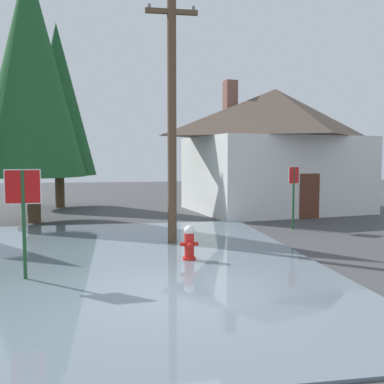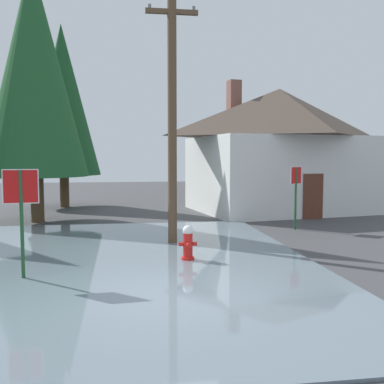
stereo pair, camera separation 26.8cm
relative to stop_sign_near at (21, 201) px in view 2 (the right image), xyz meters
name	(u,v)px [view 2 (the right image)]	position (x,y,z in m)	size (l,w,h in m)	color
ground_plane	(167,301)	(3.06, -1.76, -1.83)	(80.00, 80.00, 0.10)	#424244
flood_puddle	(120,262)	(2.12, 1.23, -1.75)	(9.89, 13.03, 0.05)	slate
lane_stop_bar	(165,328)	(2.88, -3.22, -1.77)	(3.38, 0.30, 0.01)	silver
stop_sign_near	(21,201)	(0.00, 0.00, 0.00)	(0.76, 0.10, 2.48)	#1E4C28
fire_hydrant	(188,244)	(3.87, 1.21, -1.31)	(0.48, 0.41, 0.96)	red
utility_pole	(172,115)	(3.71, 3.56, 2.26)	(1.60, 0.28, 7.72)	brown
stop_sign_far	(296,185)	(8.57, 5.59, -0.10)	(0.55, 0.37, 2.38)	#1E4C28
house	(279,148)	(9.91, 11.32, 1.41)	(9.61, 8.02, 6.62)	silver
pine_tree_tall_left	(34,69)	(-1.43, 9.05, 4.55)	(4.30, 4.30, 10.75)	#4C3823
pine_tree_short_left	(62,100)	(-1.07, 14.59, 3.99)	(3.92, 3.92, 9.80)	#4C3823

